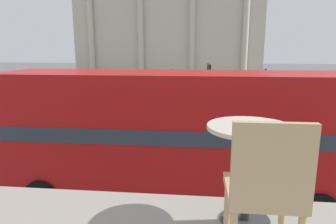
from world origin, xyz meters
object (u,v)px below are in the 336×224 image
object	(u,v)px
cafe_chair_0	(265,189)
traffic_light_near	(173,103)
pedestrian_grey	(265,94)
plaza_building_left	(170,6)
traffic_light_mid	(266,92)
double_decker_bus	(177,131)
cafe_dining_table	(249,152)
traffic_light_far	(208,78)
pedestrian_olive	(174,87)
car_navy	(304,97)

from	to	relation	value
cafe_chair_0	traffic_light_near	size ratio (longest dim) A/B	0.22
cafe_chair_0	pedestrian_grey	xyz separation A→B (m)	(5.52, 25.68, -3.22)
plaza_building_left	traffic_light_mid	bearing A→B (deg)	-75.72
double_decker_bus	plaza_building_left	world-z (taller)	plaza_building_left
plaza_building_left	pedestrian_grey	world-z (taller)	plaza_building_left
traffic_light_mid	cafe_chair_0	bearing A→B (deg)	-102.23
plaza_building_left	cafe_dining_table	bearing A→B (deg)	-83.94
cafe_chair_0	pedestrian_grey	bearing A→B (deg)	75.28
cafe_dining_table	traffic_light_near	world-z (taller)	cafe_dining_table
traffic_light_far	traffic_light_mid	bearing A→B (deg)	-70.21
cafe_chair_0	pedestrian_olive	xyz separation A→B (m)	(-2.96, 29.54, -3.23)
cafe_dining_table	car_navy	xyz separation A→B (m)	(8.98, 25.41, -3.47)
cafe_dining_table	plaza_building_left	world-z (taller)	plaza_building_left
traffic_light_near	pedestrian_grey	size ratio (longest dim) A/B	2.49
plaza_building_left	pedestrian_grey	size ratio (longest dim) A/B	17.96
traffic_light_far	pedestrian_grey	world-z (taller)	traffic_light_far
plaza_building_left	car_navy	bearing A→B (deg)	-59.90
cafe_dining_table	traffic_light_near	distance (m)	10.45
car_navy	pedestrian_olive	world-z (taller)	pedestrian_olive
pedestrian_olive	cafe_dining_table	bearing A→B (deg)	40.37
plaza_building_left	pedestrian_grey	bearing A→B (deg)	-66.48
double_decker_bus	traffic_light_near	bearing A→B (deg)	93.75
plaza_building_left	pedestrian_olive	world-z (taller)	plaza_building_left
cafe_chair_0	traffic_light_far	bearing A→B (deg)	86.34
cafe_dining_table	plaza_building_left	distance (m)	50.94
traffic_light_far	car_navy	bearing A→B (deg)	10.15
cafe_dining_table	pedestrian_olive	world-z (taller)	cafe_dining_table
traffic_light_near	pedestrian_grey	world-z (taller)	traffic_light_near
pedestrian_olive	pedestrian_grey	xyz separation A→B (m)	(8.48, -3.86, 0.01)
car_navy	traffic_light_mid	bearing A→B (deg)	-15.04
cafe_chair_0	plaza_building_left	distance (m)	51.46
plaza_building_left	traffic_light_far	size ratio (longest dim) A/B	8.00
cafe_chair_0	traffic_light_far	distance (m)	24.47
double_decker_bus	pedestrian_grey	world-z (taller)	double_decker_bus
cafe_chair_0	traffic_light_near	bearing A→B (deg)	94.84
double_decker_bus	pedestrian_grey	distance (m)	19.28
car_navy	traffic_light_far	bearing A→B (deg)	-65.87
cafe_chair_0	plaza_building_left	bearing A→B (deg)	93.42
plaza_building_left	traffic_light_far	distance (m)	28.45
cafe_dining_table	traffic_light_near	xyz separation A→B (m)	(-1.40, 10.24, -1.53)
traffic_light_far	traffic_light_near	bearing A→B (deg)	-97.77
pedestrian_olive	pedestrian_grey	distance (m)	9.32
double_decker_bus	pedestrian_grey	bearing A→B (deg)	66.81
double_decker_bus	cafe_chair_0	distance (m)	7.88
cafe_chair_0	pedestrian_olive	distance (m)	29.86
cafe_dining_table	traffic_light_far	distance (m)	23.95
traffic_light_far	pedestrian_grey	size ratio (longest dim) A/B	2.24
traffic_light_mid	pedestrian_grey	bearing A→B (deg)	78.04
cafe_chair_0	car_navy	bearing A→B (deg)	68.32
double_decker_bus	cafe_chair_0	world-z (taller)	cafe_chair_0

